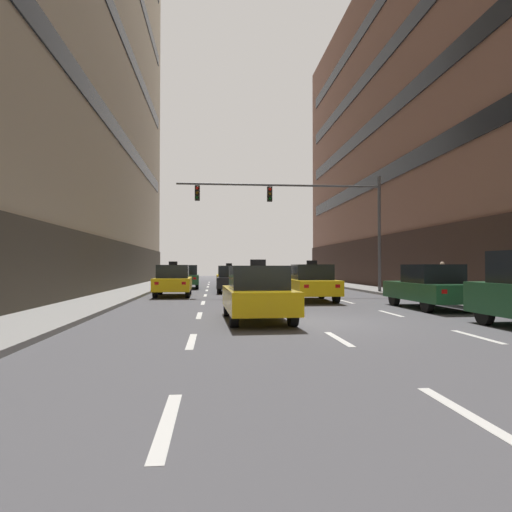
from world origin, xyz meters
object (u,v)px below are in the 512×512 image
object	(u,v)px
taxi_driving_2	(262,275)
pedestrian_0	(442,276)
taxi_driving_3	(229,277)
car_parked_2	(430,287)
traffic_signal_0	(309,208)
taxi_driving_0	(311,283)
taxi_driving_4	(173,281)
car_driving_1	(186,277)
car_driving_5	(232,280)
taxi_driving_6	(257,294)

from	to	relation	value
taxi_driving_2	pedestrian_0	world-z (taller)	pedestrian_0
taxi_driving_2	taxi_driving_3	xyz separation A→B (m)	(-3.31, -8.01, 0.02)
car_parked_2	traffic_signal_0	bearing A→B (deg)	106.70
taxi_driving_2	car_parked_2	xyz separation A→B (m)	(3.70, -24.91, 0.03)
taxi_driving_2	traffic_signal_0	bearing A→B (deg)	-86.41
pedestrian_0	taxi_driving_0	bearing A→B (deg)	-174.39
taxi_driving_0	taxi_driving_4	xyz separation A→B (m)	(-6.62, 3.87, -0.01)
taxi_driving_0	taxi_driving_4	distance (m)	7.67
taxi_driving_4	car_parked_2	size ratio (longest dim) A/B	1.00
car_parked_2	car_driving_1	bearing A→B (deg)	121.82
taxi_driving_2	taxi_driving_3	bearing A→B (deg)	-112.46
taxi_driving_2	traffic_signal_0	size ratio (longest dim) A/B	0.37
car_driving_1	car_driving_5	distance (m)	5.94
taxi_driving_2	taxi_driving_4	distance (m)	18.14
taxi_driving_2	taxi_driving_6	bearing A→B (deg)	-96.40
pedestrian_0	car_driving_1	bearing A→B (deg)	138.76
taxi_driving_3	car_driving_5	world-z (taller)	taxi_driving_3
taxi_driving_3	car_parked_2	xyz separation A→B (m)	(7.01, -16.90, 0.02)
taxi_driving_6	car_driving_5	bearing A→B (deg)	90.69
car_driving_5	car_parked_2	world-z (taller)	car_parked_2
taxi_driving_2	car_driving_5	size ratio (longest dim) A/B	1.01
taxi_driving_0	taxi_driving_6	xyz separation A→B (m)	(-3.19, -7.27, -0.03)
car_parked_2	pedestrian_0	size ratio (longest dim) A/B	2.67
car_driving_5	car_parked_2	bearing A→B (deg)	-58.09
taxi_driving_4	taxi_driving_2	bearing A→B (deg)	68.76
car_driving_1	car_parked_2	xyz separation A→B (m)	(10.13, -16.32, -0.00)
car_driving_1	taxi_driving_2	world-z (taller)	taxi_driving_2
car_driving_1	taxi_driving_0	bearing A→B (deg)	-61.99
car_driving_5	car_driving_1	bearing A→B (deg)	121.63
taxi_driving_3	taxi_driving_6	size ratio (longest dim) A/B	0.99
taxi_driving_2	traffic_signal_0	distance (m)	16.48
car_driving_1	taxi_driving_4	size ratio (longest dim) A/B	1.01
taxi_driving_3	pedestrian_0	world-z (taller)	pedestrian_0
taxi_driving_3	pedestrian_0	size ratio (longest dim) A/B	2.60
taxi_driving_0	taxi_driving_3	size ratio (longest dim) A/B	1.03
taxi_driving_4	traffic_signal_0	xyz separation A→B (m)	(7.57, 0.99, 4.12)
car_driving_1	pedestrian_0	bearing A→B (deg)	-41.24
car_parked_2	traffic_signal_0	world-z (taller)	traffic_signal_0
taxi_driving_4	pedestrian_0	distance (m)	13.67
car_driving_5	pedestrian_0	world-z (taller)	pedestrian_0
taxi_driving_4	taxi_driving_6	xyz separation A→B (m)	(3.43, -11.14, -0.02)
car_driving_1	taxi_driving_2	bearing A→B (deg)	53.18
taxi_driving_2	taxi_driving_6	xyz separation A→B (m)	(-3.14, -28.04, 0.01)
taxi_driving_2	taxi_driving_4	xyz separation A→B (m)	(-6.57, -16.91, 0.04)
taxi_driving_0	pedestrian_0	xyz separation A→B (m)	(6.67, 0.66, 0.28)
car_driving_1	taxi_driving_3	size ratio (longest dim) A/B	1.04
taxi_driving_0	taxi_driving_6	distance (m)	7.94
taxi_driving_3	taxi_driving_6	world-z (taller)	taxi_driving_3
taxi_driving_6	car_parked_2	bearing A→B (deg)	24.58
taxi_driving_3	car_driving_5	bearing A→B (deg)	-90.05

